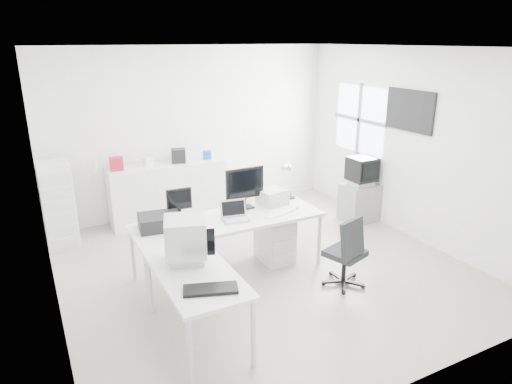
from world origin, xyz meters
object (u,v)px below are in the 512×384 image
filing_cabinet (58,205)px  crt_monitor (185,241)px  laser_printer (272,197)px  tv_cabinet (359,202)px  inkjet_printer (160,222)px  side_desk (197,305)px  lcd_monitor_large (245,188)px  sideboard (169,192)px  laptop (236,213)px  lcd_monitor_small (179,205)px  drawer_pedestal (275,239)px  main_desk (229,246)px  office_chair (345,250)px  crt_tv (362,172)px

filing_cabinet → crt_monitor: bearing=-70.5°
laser_printer → tv_cabinet: laser_printer is taller
inkjet_printer → side_desk: bearing=-82.4°
lcd_monitor_large → sideboard: bearing=102.5°
lcd_monitor_large → inkjet_printer: bearing=-174.4°
laptop → crt_monitor: crt_monitor is taller
lcd_monitor_small → lcd_monitor_large: size_ratio=0.69×
inkjet_printer → crt_monitor: bearing=-82.4°
side_desk → drawer_pedestal: size_ratio=2.33×
inkjet_printer → lcd_monitor_small: size_ratio=1.23×
side_desk → lcd_monitor_large: lcd_monitor_large is taller
main_desk → laptop: laptop is taller
main_desk → filing_cabinet: bearing=133.6°
lcd_monitor_small → laptop: 0.70m
lcd_monitor_small → office_chair: (1.67, -1.18, -0.48)m
lcd_monitor_small → laser_printer: 1.30m
tv_cabinet → lcd_monitor_small: bearing=-172.8°
side_desk → tv_cabinet: bearing=26.6°
crt_tv → laptop: bearing=-163.8°
lcd_monitor_small → tv_cabinet: 3.30m
tv_cabinet → crt_tv: 0.53m
inkjet_printer → sideboard: (0.73, 2.06, -0.35)m
main_desk → lcd_monitor_small: size_ratio=6.13×
laptop → filing_cabinet: 2.78m
lcd_monitor_small → crt_tv: (3.22, 0.41, -0.10)m
main_desk → side_desk: same height
main_desk → laser_printer: bearing=16.3°
laser_printer → tv_cabinet: size_ratio=0.58×
office_chair → sideboard: size_ratio=0.49×
inkjet_printer → drawer_pedestal: bearing=5.8°
inkjet_printer → office_chair: office_chair is taller
inkjet_printer → tv_cabinet: size_ratio=0.78×
main_desk → inkjet_printer: (-0.85, 0.10, 0.46)m
side_desk → laptop: bearing=48.0°
lcd_monitor_large → laser_printer: (0.40, -0.03, -0.18)m
side_desk → lcd_monitor_small: 1.50m
laser_printer → tv_cabinet: 2.04m
lcd_monitor_small → tv_cabinet: (3.22, 0.41, -0.64)m
lcd_monitor_large → laser_printer: lcd_monitor_large is taller
inkjet_printer → tv_cabinet: inkjet_printer is taller
inkjet_printer → sideboard: 2.21m
inkjet_printer → lcd_monitor_large: lcd_monitor_large is taller
main_desk → laser_printer: 0.92m
main_desk → drawer_pedestal: size_ratio=4.00×
crt_tv → sideboard: (-2.79, 1.50, -0.36)m
laptop → laser_printer: 0.77m
crt_monitor → office_chair: bearing=14.9°
drawer_pedestal → inkjet_printer: 1.64m
filing_cabinet → drawer_pedestal: bearing=-36.5°
lcd_monitor_large → crt_monitor: (-1.20, -1.10, -0.06)m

